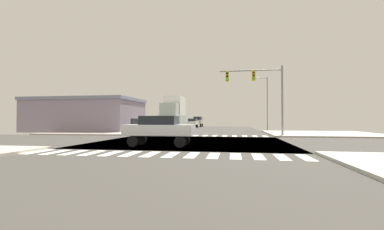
{
  "coord_description": "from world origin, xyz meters",
  "views": [
    {
      "loc": [
        3.17,
        -19.15,
        1.65
      ],
      "look_at": [
        -1.2,
        7.85,
        2.15
      ],
      "focal_mm": 24.16,
      "sensor_mm": 36.0,
      "label": 1
    }
  ],
  "objects_px": {
    "sedan_farside_2": "(193,122)",
    "bank_building": "(87,115)",
    "traffic_signal_mast": "(258,85)",
    "box_truck_queued_1": "(174,113)",
    "sedan_nearside_1": "(160,128)",
    "street_lamp": "(266,99)",
    "suv_leading_1": "(198,121)"
  },
  "relations": [
    {
      "from": "traffic_signal_mast",
      "to": "sedan_farside_2",
      "type": "bearing_deg",
      "value": 113.22
    },
    {
      "from": "traffic_signal_mast",
      "to": "suv_leading_1",
      "type": "height_order",
      "value": "traffic_signal_mast"
    },
    {
      "from": "sedan_farside_2",
      "to": "suv_leading_1",
      "type": "xyz_separation_m",
      "value": [
        -0.0,
        8.02,
        0.28
      ]
    },
    {
      "from": "sedan_nearside_1",
      "to": "suv_leading_1",
      "type": "bearing_deg",
      "value": 4.68
    },
    {
      "from": "sedan_farside_2",
      "to": "bank_building",
      "type": "bearing_deg",
      "value": 54.81
    },
    {
      "from": "suv_leading_1",
      "to": "sedan_farside_2",
      "type": "bearing_deg",
      "value": 90.0
    },
    {
      "from": "sedan_farside_2",
      "to": "traffic_signal_mast",
      "type": "bearing_deg",
      "value": 113.22
    },
    {
      "from": "street_lamp",
      "to": "suv_leading_1",
      "type": "bearing_deg",
      "value": 121.92
    },
    {
      "from": "sedan_farside_2",
      "to": "box_truck_queued_1",
      "type": "xyz_separation_m",
      "value": [
        -0.0,
        -16.66,
        1.45
      ]
    },
    {
      "from": "sedan_nearside_1",
      "to": "suv_leading_1",
      "type": "height_order",
      "value": "suv_leading_1"
    },
    {
      "from": "sedan_nearside_1",
      "to": "traffic_signal_mast",
      "type": "bearing_deg",
      "value": -32.71
    },
    {
      "from": "bank_building",
      "to": "sedan_farside_2",
      "type": "distance_m",
      "value": 21.56
    },
    {
      "from": "traffic_signal_mast",
      "to": "sedan_farside_2",
      "type": "relative_size",
      "value": 1.63
    },
    {
      "from": "street_lamp",
      "to": "bank_building",
      "type": "xyz_separation_m",
      "value": [
        -25.18,
        -5.1,
        -2.41
      ]
    },
    {
      "from": "box_truck_queued_1",
      "to": "sedan_nearside_1",
      "type": "bearing_deg",
      "value": 100.65
    },
    {
      "from": "sedan_nearside_1",
      "to": "suv_leading_1",
      "type": "distance_m",
      "value": 43.84
    },
    {
      "from": "sedan_nearside_1",
      "to": "sedan_farside_2",
      "type": "relative_size",
      "value": 1.0
    },
    {
      "from": "traffic_signal_mast",
      "to": "street_lamp",
      "type": "xyz_separation_m",
      "value": [
        2.17,
        12.24,
        -0.45
      ]
    },
    {
      "from": "bank_building",
      "to": "box_truck_queued_1",
      "type": "height_order",
      "value": "box_truck_queued_1"
    },
    {
      "from": "traffic_signal_mast",
      "to": "suv_leading_1",
      "type": "xyz_separation_m",
      "value": [
        -10.61,
        32.75,
        -3.77
      ]
    },
    {
      "from": "sedan_farside_2",
      "to": "street_lamp",
      "type": "bearing_deg",
      "value": 135.65
    },
    {
      "from": "bank_building",
      "to": "sedan_nearside_1",
      "type": "relative_size",
      "value": 3.71
    },
    {
      "from": "sedan_nearside_1",
      "to": "suv_leading_1",
      "type": "xyz_separation_m",
      "value": [
        -3.58,
        43.69,
        0.28
      ]
    },
    {
      "from": "street_lamp",
      "to": "sedan_farside_2",
      "type": "xyz_separation_m",
      "value": [
        -12.77,
        12.49,
        -3.6
      ]
    },
    {
      "from": "street_lamp",
      "to": "traffic_signal_mast",
      "type": "bearing_deg",
      "value": -100.03
    },
    {
      "from": "bank_building",
      "to": "sedan_nearside_1",
      "type": "height_order",
      "value": "bank_building"
    },
    {
      "from": "sedan_farside_2",
      "to": "suv_leading_1",
      "type": "relative_size",
      "value": 0.93
    },
    {
      "from": "bank_building",
      "to": "sedan_farside_2",
      "type": "height_order",
      "value": "bank_building"
    },
    {
      "from": "bank_building",
      "to": "suv_leading_1",
      "type": "xyz_separation_m",
      "value": [
        12.4,
        25.61,
        -0.92
      ]
    },
    {
      "from": "box_truck_queued_1",
      "to": "bank_building",
      "type": "bearing_deg",
      "value": 4.27
    },
    {
      "from": "sedan_farside_2",
      "to": "suv_leading_1",
      "type": "distance_m",
      "value": 8.02
    },
    {
      "from": "traffic_signal_mast",
      "to": "suv_leading_1",
      "type": "relative_size",
      "value": 1.53
    }
  ]
}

